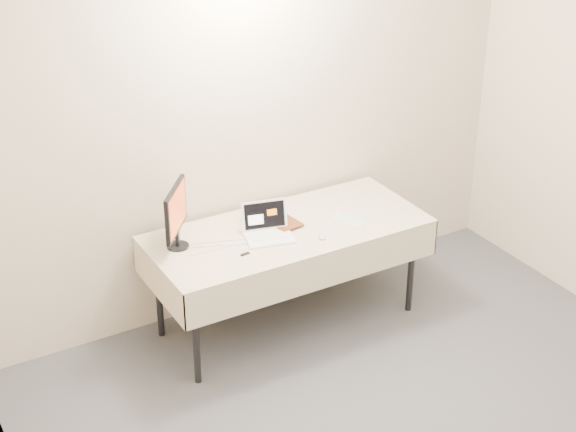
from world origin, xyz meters
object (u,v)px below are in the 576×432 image
table (288,237)px  book (272,212)px  laptop (267,228)px  monitor (176,213)px

table → book: size_ratio=7.90×
laptop → book: bearing=56.0°
table → monitor: monitor is taller
book → laptop: bearing=-146.4°
table → book: 0.21m
monitor → book: size_ratio=1.77×
laptop → book: 0.12m
laptop → book: size_ratio=1.52×
laptop → monitor: (-0.56, 0.15, 0.19)m
table → book: bearing=149.2°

